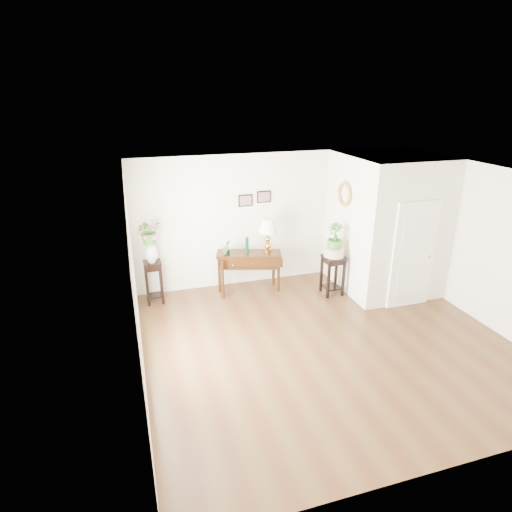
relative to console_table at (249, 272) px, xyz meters
name	(u,v)px	position (x,y,z in m)	size (l,w,h in m)	color
floor	(327,342)	(0.72, -2.26, -0.44)	(6.00, 5.50, 0.02)	#493319
ceiling	(339,177)	(0.72, -2.26, 2.36)	(6.00, 5.50, 0.02)	white
wall_back	(275,219)	(0.72, 0.49, 0.96)	(6.00, 0.02, 2.80)	beige
wall_front	(456,368)	(0.72, -5.01, 0.96)	(6.00, 0.02, 2.80)	beige
wall_left	(135,290)	(-2.28, -2.26, 0.96)	(0.02, 5.50, 2.80)	beige
wall_right	(487,247)	(3.72, -2.26, 0.96)	(0.02, 5.50, 2.80)	beige
partition	(385,223)	(2.82, -0.49, 0.96)	(1.80, 1.95, 2.80)	beige
door	(413,255)	(2.82, -1.49, 0.61)	(0.90, 0.05, 2.10)	white
art_print_left	(245,200)	(0.07, 0.47, 1.41)	(0.30, 0.02, 0.25)	black
art_print_right	(264,197)	(0.47, 0.47, 1.46)	(0.30, 0.02, 0.25)	black
wall_ornament	(344,194)	(1.88, -0.36, 1.61)	(0.51, 0.51, 0.07)	#B48338
console_table	(249,272)	(0.00, 0.00, 0.00)	(1.31, 0.44, 0.88)	black
table_lamp	(268,235)	(0.41, 0.00, 0.79)	(0.39, 0.39, 0.69)	#B38327
green_vase	(247,245)	(-0.04, 0.00, 0.61)	(0.07, 0.07, 0.33)	black
potted_plant	(227,248)	(-0.46, 0.00, 0.59)	(0.17, 0.13, 0.30)	#387627
plant_stand_a	(154,282)	(-1.93, 0.08, -0.01)	(0.34, 0.34, 0.86)	black
porcelain_vase	(151,251)	(-1.93, 0.08, 0.65)	(0.25, 0.25, 0.43)	silver
lily_arrangement	(149,230)	(-1.93, 0.08, 1.08)	(0.45, 0.39, 0.50)	#387627
plant_stand_b	(332,275)	(1.62, -0.60, -0.02)	(0.39, 0.39, 0.84)	black
ceramic_bowl	(334,252)	(1.62, -0.60, 0.48)	(0.40, 0.40, 0.18)	beige
narcissus	(335,237)	(1.62, -0.60, 0.80)	(0.32, 0.32, 0.57)	#387627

